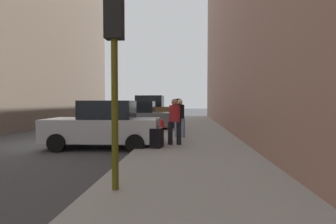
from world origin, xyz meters
name	(u,v)px	position (x,y,z in m)	size (l,w,h in m)	color
ground_plane	(47,144)	(0.00, 0.00, 0.00)	(120.00, 120.00, 0.00)	#38383A
sidewalk	(193,144)	(6.00, 0.00, 0.07)	(4.00, 40.00, 0.15)	gray
parked_silver_sedan	(104,125)	(2.65, -0.66, 0.85)	(4.26, 2.18, 1.79)	#B7BABF
parked_gray_coupe	(136,117)	(2.65, 5.36, 0.85)	(4.24, 2.13, 1.79)	slate
parked_bronze_suv	(148,111)	(2.65, 10.17, 1.03)	(4.66, 2.18, 2.25)	brown
fire_hydrant	(162,126)	(4.45, 3.17, 0.50)	(0.42, 0.22, 0.70)	red
traffic_light	(114,45)	(4.50, -5.71, 2.76)	(0.32, 0.32, 3.60)	#514C0F
pedestrian_in_red_jacket	(175,119)	(5.31, -0.61, 1.10)	(0.50, 0.40, 1.71)	black
pedestrian_in_jeans	(180,116)	(5.44, 1.49, 1.10)	(0.53, 0.50, 1.71)	#728CB2
pedestrian_with_beanie	(175,112)	(5.04, 5.57, 1.14)	(0.53, 0.48, 1.78)	#333338
pedestrian_with_fedora	(179,113)	(5.29, 4.12, 1.14)	(0.50, 0.41, 1.78)	black
rolling_suitcase	(157,138)	(4.72, -1.27, 0.49)	(0.45, 0.61, 1.04)	black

